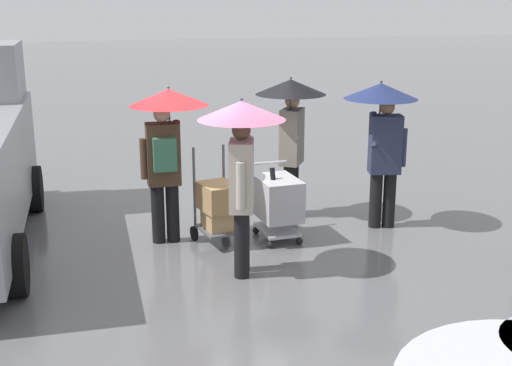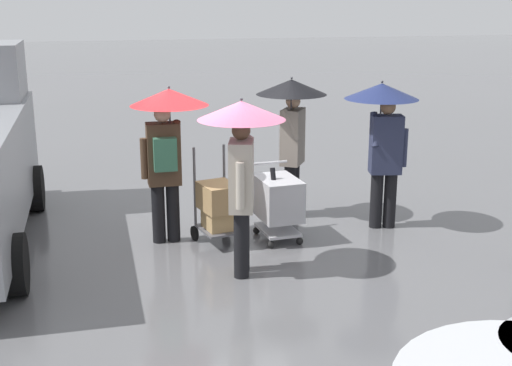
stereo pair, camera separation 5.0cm
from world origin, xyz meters
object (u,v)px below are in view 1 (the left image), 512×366
pedestrian_pink_side (242,146)px  pedestrian_white_side (166,130)px  hand_dolly_boxes (218,206)px  pedestrian_far_side (383,120)px  pedestrian_black_side (291,115)px  shopping_cart_vendor (277,200)px

pedestrian_pink_side → pedestrian_white_side: same height
hand_dolly_boxes → pedestrian_far_side: 2.63m
pedestrian_pink_side → pedestrian_black_side: 2.29m
shopping_cart_vendor → pedestrian_pink_side: size_ratio=0.49×
hand_dolly_boxes → pedestrian_pink_side: 1.47m
pedestrian_pink_side → pedestrian_black_side: (-1.19, -1.96, 0.00)m
pedestrian_pink_side → pedestrian_black_side: size_ratio=1.00×
hand_dolly_boxes → pedestrian_white_side: bearing=-22.3°
shopping_cart_vendor → pedestrian_black_side: pedestrian_black_side is taller
pedestrian_pink_side → pedestrian_far_side: size_ratio=1.00×
pedestrian_pink_side → hand_dolly_boxes: bearing=-84.1°
pedestrian_white_side → pedestrian_far_side: 3.04m
shopping_cart_vendor → pedestrian_white_side: bearing=-10.4°
hand_dolly_boxes → pedestrian_white_side: pedestrian_white_side is taller
pedestrian_white_side → pedestrian_far_side: bearing=178.0°
pedestrian_pink_side → pedestrian_white_side: size_ratio=1.00×
hand_dolly_boxes → pedestrian_white_side: (0.63, -0.26, 1.03)m
pedestrian_black_side → pedestrian_white_side: (1.92, 0.67, -0.01)m
hand_dolly_boxes → pedestrian_black_side: pedestrian_black_side is taller
pedestrian_black_side → pedestrian_white_side: size_ratio=1.00×
shopping_cart_vendor → hand_dolly_boxes: hand_dolly_boxes is taller
pedestrian_pink_side → pedestrian_black_side: bearing=-121.2°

